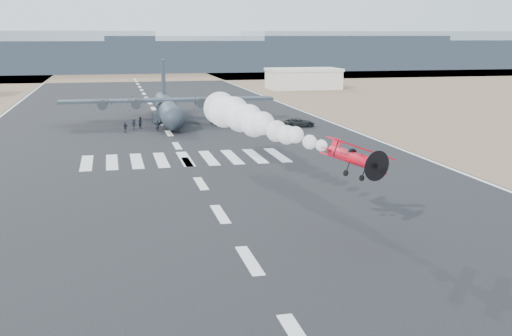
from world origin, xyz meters
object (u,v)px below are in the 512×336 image
object	(u,v)px
crew_c	(134,124)
crew_e	(216,121)
crew_f	(175,119)
hangar_right	(303,78)
transport_aircraft	(167,107)
crew_g	(157,126)
support_vehicle	(299,122)
crew_d	(125,127)
aerobatic_biplane	(355,157)
crew_b	(140,123)
crew_h	(230,119)
crew_a	(212,120)

from	to	relation	value
crew_c	crew_e	size ratio (longest dim) A/B	0.98
crew_f	hangar_right	bearing A→B (deg)	-105.27
hangar_right	transport_aircraft	size ratio (longest dim) A/B	0.55
crew_e	crew_g	xyz separation A→B (m)	(-10.31, -3.71, -0.04)
crew_e	hangar_right	bearing A→B (deg)	-94.76
crew_e	support_vehicle	bearing A→B (deg)	-173.83
hangar_right	crew_d	xyz separation A→B (m)	(-52.69, -75.58, -2.19)
transport_aircraft	aerobatic_biplane	bearing A→B (deg)	-82.50
crew_e	crew_b	bearing A→B (deg)	21.56
aerobatic_biplane	crew_f	distance (m)	67.89
crew_d	crew_e	bearing A→B (deg)	176.54
aerobatic_biplane	crew_h	world-z (taller)	aerobatic_biplane
transport_aircraft	crew_a	world-z (taller)	transport_aircraft
crew_d	crew_e	world-z (taller)	crew_e
transport_aircraft	crew_d	world-z (taller)	transport_aircraft
hangar_right	support_vehicle	bearing A→B (deg)	-107.52
hangar_right	crew_e	world-z (taller)	hangar_right
crew_a	crew_b	bearing A→B (deg)	-175.72
crew_a	crew_c	size ratio (longest dim) A/B	0.99
crew_d	crew_e	distance (m)	15.89
crew_f	crew_g	xyz separation A→B (m)	(-3.68, -7.15, -0.06)
hangar_right	crew_h	world-z (taller)	hangar_right
hangar_right	crew_a	xyz separation A→B (m)	(-37.94, -70.66, -2.12)
crew_e	crew_h	world-z (taller)	crew_e
crew_g	crew_d	bearing A→B (deg)	-13.34
crew_b	crew_a	bearing A→B (deg)	-127.52
crew_a	crew_e	distance (m)	1.09
crew_d	crew_g	bearing A→B (deg)	165.45
hangar_right	transport_aircraft	xyz separation A→B (m)	(-44.99, -64.76, -0.25)
hangar_right	crew_b	xyz separation A→B (m)	(-50.11, -71.28, -2.06)
aerobatic_biplane	crew_d	bearing A→B (deg)	95.51
crew_g	crew_h	xyz separation A→B (m)	(13.26, 7.15, -0.09)
crew_d	crew_g	distance (m)	5.07
crew_h	crew_g	bearing A→B (deg)	61.18
crew_b	crew_h	distance (m)	16.06
aerobatic_biplane	crew_a	bearing A→B (deg)	81.67
hangar_right	crew_b	bearing A→B (deg)	-125.11
crew_d	crew_g	xyz separation A→B (m)	(5.06, 0.32, 0.06)
transport_aircraft	support_vehicle	size ratio (longest dim) A/B	6.88
transport_aircraft	crew_a	bearing A→B (deg)	-38.46
transport_aircraft	crew_g	world-z (taller)	transport_aircraft
crew_g	crew_f	bearing A→B (deg)	-134.17
crew_d	transport_aircraft	bearing A→B (deg)	-143.59
crew_d	crew_f	bearing A→B (deg)	-157.63
crew_a	crew_d	bearing A→B (deg)	-160.20
crew_b	transport_aircraft	bearing A→B (deg)	-78.63
crew_a	crew_b	size ratio (longest dim) A/B	0.94
hangar_right	support_vehicle	size ratio (longest dim) A/B	3.81
crew_b	crew_f	world-z (taller)	crew_b
crew_e	crew_h	xyz separation A→B (m)	(2.95, 3.45, -0.13)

